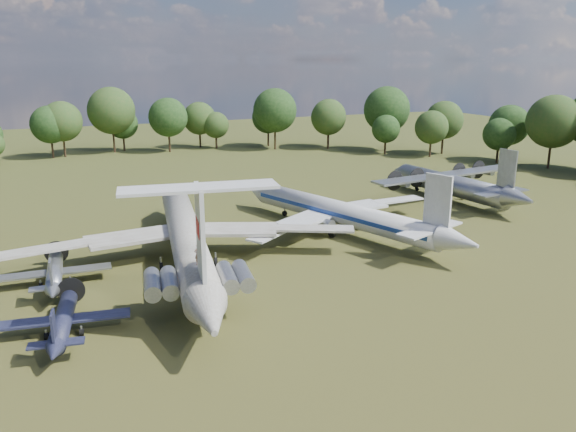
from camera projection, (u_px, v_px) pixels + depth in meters
name	position (u px, v px, depth m)	size (l,w,h in m)	color
ground	(236.00, 259.00, 65.30)	(300.00, 300.00, 0.00)	#2A4316
il62_airliner	(186.00, 243.00, 63.09)	(39.58, 51.45, 5.05)	silver
tu104_jet	(340.00, 217.00, 74.93)	(32.05, 42.73, 4.27)	silver
an12_transport	(450.00, 187.00, 92.19)	(29.14, 32.57, 4.29)	#A8ABB1
small_prop_west	(64.00, 324.00, 46.90)	(10.78, 14.70, 2.16)	black
small_prop_northwest	(55.00, 276.00, 57.31)	(11.11, 15.14, 2.22)	#9C9FA3
person_on_il62	(198.00, 254.00, 48.99)	(0.70, 0.46, 1.91)	#9A6D4E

